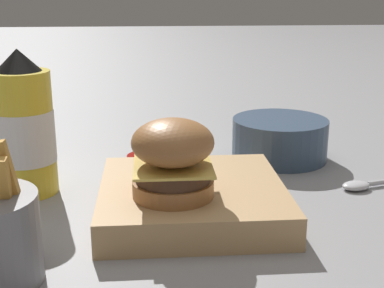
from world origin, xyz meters
The scene contains 7 objects.
ground_plane centered at (0.00, 0.00, 0.00)m, with size 6.00×6.00×0.00m, color gray.
serving_board centered at (0.01, -0.01, 0.02)m, with size 0.22×0.22×0.04m.
burger centered at (0.03, 0.03, 0.08)m, with size 0.09×0.09×0.09m.
ketchup_bottle centered at (0.22, -0.09, 0.09)m, with size 0.08×0.08×0.19m.
side_bowl centered at (-0.15, -0.21, 0.03)m, with size 0.15×0.15×0.06m.
spoon centered at (-0.24, -0.07, 0.01)m, with size 0.15×0.05×0.01m.
ketchup_puddle centered at (0.06, -0.23, 0.00)m, with size 0.07×0.07×0.00m.
Camera 1 is at (0.05, 0.59, 0.27)m, focal length 50.00 mm.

